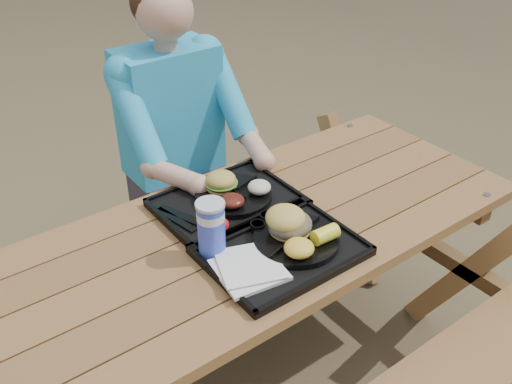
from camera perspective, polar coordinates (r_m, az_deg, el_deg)
ground at (r=2.35m, az=0.00°, el=-18.32°), size 60.00×60.00×0.00m
picnic_table at (r=2.07m, az=0.00°, el=-11.81°), size 1.80×1.49×0.75m
tray_near at (r=1.71m, az=2.49°, el=-5.92°), size 0.45×0.35×0.02m
tray_far at (r=1.91m, az=-2.82°, el=-1.27°), size 0.45×0.35×0.02m
plate_near at (r=1.72m, az=4.04°, el=-4.79°), size 0.26×0.26×0.02m
plate_far at (r=1.92m, az=-2.26°, el=-0.34°), size 0.26×0.26×0.02m
napkin_stack at (r=1.62m, az=-0.69°, el=-7.68°), size 0.20×0.20×0.02m
soda_cup at (r=1.65m, az=-4.49°, el=-3.74°), size 0.08×0.08×0.16m
condiment_bbq at (r=1.77m, az=0.16°, el=-3.49°), size 0.05×0.05×0.03m
condiment_mustard at (r=1.80m, az=1.07°, el=-2.59°), size 0.05×0.05×0.03m
sandwich at (r=1.70m, az=3.45°, el=-2.16°), size 0.13×0.13×0.13m
mac_cheese at (r=1.64m, az=4.33°, el=-5.59°), size 0.09×0.09×0.04m
corn_cob at (r=1.70m, az=6.95°, el=-4.23°), size 0.08×0.08×0.05m
cutlery_far at (r=1.85m, az=-7.51°, el=-2.36°), size 0.09×0.18×0.01m
burger at (r=1.92m, az=-3.53°, el=1.56°), size 0.10×0.10×0.09m
baked_beans at (r=1.84m, az=-2.41°, el=-0.89°), size 0.08×0.08×0.04m
potato_salad at (r=1.90m, az=0.33°, el=0.49°), size 0.08×0.08×0.04m
diner at (r=2.40m, az=-7.96°, el=2.87°), size 0.48×0.84×1.28m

